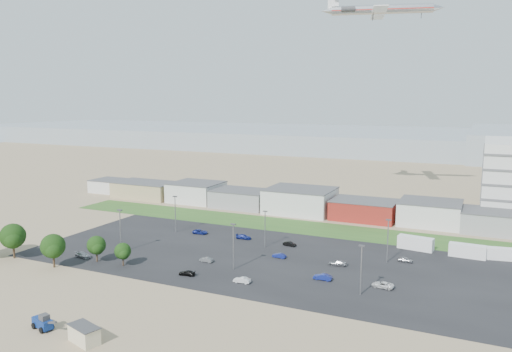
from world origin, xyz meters
The scene contains 33 objects.
ground centered at (0.00, 0.00, 0.00)m, with size 700.00×700.00×0.00m, color #927D5D.
parking_lot centered at (5.00, 20.00, 0.01)m, with size 120.00×50.00×0.01m, color black.
grass_strip centered at (0.00, 52.00, 0.01)m, with size 160.00×16.00×0.02m, color #2E5821.
hills_backdrop centered at (40.00, 315.00, 4.50)m, with size 700.00×200.00×9.00m, color gray, non-canonical shape.
building_row centered at (-17.00, 71.00, 4.00)m, with size 170.00×20.00×8.00m, color silver, non-canonical shape.
portable_shed centered at (-5.40, -31.07, 1.41)m, with size 5.59×2.90×2.82m, color beige, non-canonical shape.
telehandler centered at (-15.17, -30.40, 1.39)m, with size 6.67×2.22×2.78m, color navy, non-canonical shape.
box_trailer_a centered at (35.51, 42.65, 1.65)m, with size 8.80×2.75×3.30m, color silver, non-canonical shape.
box_trailer_b centered at (47.80, 41.27, 1.59)m, with size 8.47×2.65×3.18m, color silver, non-canonical shape.
box_trailer_c centered at (55.14, 42.67, 1.42)m, with size 7.59×2.37×2.85m, color silver, non-canonical shape.
tree_left centered at (-51.95, -5.57, 4.83)m, with size 6.45×6.45×9.67m, color black, non-canonical shape.
tree_mid centered at (-37.85, -6.53, 4.43)m, with size 5.91×5.91×8.87m, color black, non-canonical shape.
tree_right centered at (-31.82, 0.78, 3.54)m, with size 4.72×4.72×7.08m, color black, non-canonical shape.
tree_near centered at (-24.25, 1.04, 3.07)m, with size 4.09×4.09×6.13m, color black, non-canonical shape.
lightpole_front_l centered at (-31.59, 9.19, 5.46)m, with size 1.29×0.54×10.93m, color slate, non-canonical shape.
lightpole_front_m centered at (0.11, 9.48, 5.29)m, with size 1.24×0.52×10.58m, color slate, non-canonical shape.
lightpole_front_r centered at (29.65, 6.69, 5.05)m, with size 1.19×0.49×10.09m, color slate, non-canonical shape.
lightpole_back_l centered at (-29.95, 31.10, 5.32)m, with size 1.25×0.52×10.64m, color slate, non-canonical shape.
lightpole_back_m centered at (-0.45, 28.46, 4.79)m, with size 1.13×0.47×9.59m, color slate, non-canonical shape.
lightpole_back_r centered at (30.74, 29.10, 5.18)m, with size 1.22×0.51×10.37m, color slate, non-canonical shape.
airliner centered at (13.45, 99.83, 70.00)m, with size 43.07×29.37×12.73m, color silver, non-canonical shape.
parked_car_0 centered at (32.92, 12.28, 0.63)m, with size 2.08×4.51×1.25m, color silver.
parked_car_1 centered at (20.45, 11.46, 0.66)m, with size 1.39×3.99×1.31m, color navy.
parked_car_3 centered at (-7.32, 1.71, 0.54)m, with size 1.53×3.75×1.09m, color black.
parked_car_4 centered at (-8.09, 11.41, 0.57)m, with size 1.20×3.43×1.13m, color #595B5E.
parked_car_6 centered at (-8.85, 32.86, 0.62)m, with size 1.74×4.27×1.24m, color navy.
parked_car_7 centered at (6.36, 21.53, 0.57)m, with size 1.20×3.45×1.14m, color navy.
parked_car_8 centered at (34.67, 31.02, 0.60)m, with size 1.42×3.54×1.21m, color #A5A5AA.
parked_car_9 centered at (-22.51, 32.44, 0.61)m, with size 2.02×4.39×1.22m, color navy.
parked_car_10 centered at (-37.16, 1.73, 0.63)m, with size 1.78×4.38×1.27m, color #A5A5AA.
parked_car_11 centered at (5.11, 31.84, 0.59)m, with size 1.24×3.57×1.18m, color black.
parked_car_12 centered at (20.80, 21.90, 0.60)m, with size 1.67×4.12×1.19m, color #A5A5AA.
parked_car_13 centered at (5.58, 2.74, 0.61)m, with size 1.29×3.69×1.22m, color silver.
Camera 1 is at (50.16, -86.77, 37.88)m, focal length 35.00 mm.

